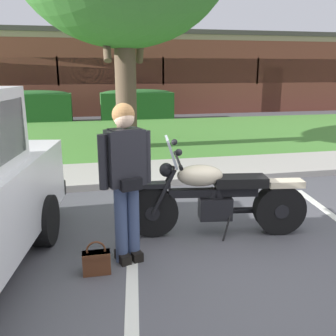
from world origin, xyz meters
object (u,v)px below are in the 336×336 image
hedge_left (34,106)px  hedge_center_left (137,104)px  motorcycle (223,198)px  handbag (96,261)px  rider_person (126,172)px  brick_building (147,72)px

hedge_left → hedge_center_left: bearing=0.0°
motorcycle → hedge_left: 11.72m
handbag → hedge_left: hedge_left is taller
motorcycle → handbag: size_ratio=6.21×
rider_person → hedge_left: rider_person is taller
motorcycle → hedge_center_left: 11.15m
motorcycle → brick_building: bearing=84.2°
hedge_center_left → motorcycle: bearing=-91.9°
handbag → brick_building: bearing=79.4°
rider_person → brick_building: (3.00, 17.61, 0.87)m
motorcycle → hedge_center_left: (0.37, 11.14, 0.16)m
rider_person → handbag: rider_person is taller
motorcycle → handbag: 1.74m
hedge_center_left → rider_person: bearing=-97.9°
hedge_left → rider_person: bearing=-78.3°
motorcycle → handbag: (-1.58, -0.63, -0.34)m
rider_person → hedge_center_left: size_ratio=0.58×
handbag → hedge_center_left: (1.95, 11.77, 0.51)m
rider_person → hedge_left: 11.79m
handbag → brick_building: 18.23m
handbag → brick_building: brick_building is taller
motorcycle → rider_person: (-1.23, -0.40, 0.50)m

